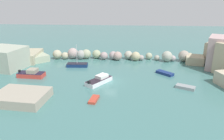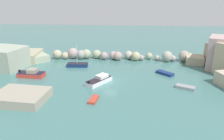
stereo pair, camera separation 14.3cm
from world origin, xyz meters
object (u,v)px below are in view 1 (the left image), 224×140
object	(u,v)px
moored_boat_5	(185,87)
moored_boat_6	(94,99)
moored_boat_0	(99,80)
moored_boat_3	(165,73)
moored_boat_2	(77,65)
moored_boat_1	(31,74)
stone_dock	(21,97)
moored_boat_4	(17,98)

from	to	relation	value
moored_boat_5	moored_boat_6	world-z (taller)	moored_boat_5
moored_boat_0	moored_boat_3	bearing A→B (deg)	-31.79
moored_boat_2	moored_boat_5	distance (m)	24.91
moored_boat_1	moored_boat_6	xyz separation A→B (m)	(14.36, -9.64, -0.44)
moored_boat_0	moored_boat_6	xyz separation A→B (m)	(0.03, -7.33, -0.38)
moored_boat_5	moored_boat_0	bearing A→B (deg)	-158.33
moored_boat_1	stone_dock	bearing A→B (deg)	-70.96
moored_boat_0	moored_boat_3	world-z (taller)	moored_boat_0
stone_dock	moored_boat_1	size ratio (longest dim) A/B	1.47
stone_dock	moored_boat_6	size ratio (longest dim) A/B	2.73
moored_boat_0	moored_boat_6	bearing A→B (deg)	-145.19
moored_boat_4	stone_dock	bearing A→B (deg)	156.45
stone_dock	moored_boat_2	bearing A→B (deg)	74.51
moored_boat_1	moored_boat_5	bearing A→B (deg)	-3.24
moored_boat_2	moored_boat_3	distance (m)	20.09
moored_boat_1	moored_boat_3	distance (m)	27.77
moored_boat_0	moored_boat_4	size ratio (longest dim) A/B	1.44
moored_boat_4	moored_boat_5	xyz separation A→B (m)	(28.23, 6.27, -0.02)
moored_boat_3	moored_boat_4	bearing A→B (deg)	-108.98
moored_boat_5	moored_boat_6	bearing A→B (deg)	-132.63
moored_boat_2	moored_boat_6	world-z (taller)	moored_boat_2
moored_boat_3	moored_boat_6	distance (m)	18.60
moored_boat_0	moored_boat_5	xyz separation A→B (m)	(15.79, -1.45, -0.31)
moored_boat_3	moored_boat_4	size ratio (longest dim) A/B	0.91
moored_boat_3	moored_boat_4	xyz separation A→B (m)	(-25.66, -13.51, 0.01)
moored_boat_3	moored_boat_6	world-z (taller)	moored_boat_3
stone_dock	moored_boat_1	xyz separation A→B (m)	(-2.87, 10.58, -0.09)
moored_boat_4	moored_boat_6	bearing A→B (deg)	-172.18
stone_dock	moored_boat_0	size ratio (longest dim) A/B	1.38
stone_dock	moored_boat_3	xyz separation A→B (m)	(24.68, 14.06, -0.45)
stone_dock	moored_boat_1	distance (m)	10.96
moored_boat_0	moored_boat_3	size ratio (longest dim) A/B	1.57
moored_boat_2	moored_boat_6	size ratio (longest dim) A/B	1.79
moored_boat_0	moored_boat_1	size ratio (longest dim) A/B	1.07
moored_boat_2	moored_boat_5	xyz separation A→B (m)	(22.27, -11.15, -0.14)
stone_dock	moored_boat_2	xyz separation A→B (m)	(4.98, 17.97, -0.32)
moored_boat_0	moored_boat_5	bearing A→B (deg)	-60.69
moored_boat_6	moored_boat_1	bearing A→B (deg)	64.11
moored_boat_4	moored_boat_5	size ratio (longest dim) A/B	1.13
moored_boat_1	moored_boat_6	world-z (taller)	moored_boat_1
moored_boat_0	moored_boat_4	distance (m)	14.64
moored_boat_1	moored_boat_3	size ratio (longest dim) A/B	1.47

